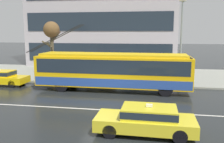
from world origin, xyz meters
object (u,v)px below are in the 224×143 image
at_px(pedestrian_at_shelter, 75,61).
at_px(pedestrian_approaching_curb, 90,63).
at_px(pedestrian_walking_past, 137,63).
at_px(street_tree_bare, 52,33).
at_px(street_lamp, 181,35).
at_px(taxi_queued_behind_bus, 0,77).
at_px(taxi_oncoming_near, 147,119).
at_px(trolleybus, 113,70).
at_px(pedestrian_waiting_by_pole, 94,61).
at_px(bus_shelter, 104,60).

relative_size(pedestrian_at_shelter, pedestrian_approaching_curb, 0.98).
height_order(pedestrian_approaching_curb, pedestrian_walking_past, pedestrian_walking_past).
bearing_deg(street_tree_bare, street_lamp, -9.67).
distance_m(taxi_queued_behind_bus, pedestrian_approaching_curb, 7.84).
distance_m(taxi_oncoming_near, pedestrian_at_shelter, 14.44).
bearing_deg(taxi_queued_behind_bus, street_lamp, 8.51).
distance_m(taxi_queued_behind_bus, pedestrian_at_shelter, 6.88).
xyz_separation_m(pedestrian_approaching_curb, street_lamp, (8.07, -0.75, 2.56)).
relative_size(pedestrian_approaching_curb, street_lamp, 0.28).
xyz_separation_m(trolleybus, pedestrian_at_shelter, (-4.54, 4.51, 0.12)).
distance_m(trolleybus, pedestrian_approaching_curb, 4.32).
height_order(taxi_queued_behind_bus, pedestrian_waiting_by_pole, pedestrian_waiting_by_pole).
relative_size(street_lamp, street_tree_bare, 1.30).
height_order(taxi_oncoming_near, taxi_queued_behind_bus, same).
distance_m(pedestrian_at_shelter, pedestrian_walking_past, 6.28).
xyz_separation_m(taxi_oncoming_near, bus_shelter, (-4.26, 11.26, 1.27)).
bearing_deg(trolleybus, bus_shelter, 112.45).
xyz_separation_m(pedestrian_waiting_by_pole, street_tree_bare, (-4.42, 0.38, 2.68)).
distance_m(trolleybus, taxi_queued_behind_bus, 9.94).
bearing_deg(pedestrian_walking_past, taxi_oncoming_near, -83.79).
xyz_separation_m(taxi_queued_behind_bus, pedestrian_approaching_curb, (7.15, 3.03, 1.02)).
height_order(taxi_oncoming_near, pedestrian_approaching_curb, pedestrian_approaching_curb).
bearing_deg(pedestrian_at_shelter, taxi_queued_behind_bus, -141.83).
height_order(trolleybus, street_lamp, street_lamp).
xyz_separation_m(bus_shelter, pedestrian_at_shelter, (-3.13, 1.10, -0.25)).
relative_size(taxi_oncoming_near, street_tree_bare, 0.82).
bearing_deg(taxi_oncoming_near, trolleybus, 109.93).
distance_m(trolleybus, street_tree_bare, 8.85).
relative_size(taxi_queued_behind_bus, pedestrian_at_shelter, 2.34).
height_order(taxi_oncoming_near, street_tree_bare, street_tree_bare).
relative_size(taxi_oncoming_near, pedestrian_waiting_by_pole, 2.22).
bearing_deg(bus_shelter, taxi_queued_behind_bus, -159.89).
distance_m(pedestrian_walking_past, street_tree_bare, 9.09).
distance_m(taxi_queued_behind_bus, pedestrian_waiting_by_pole, 8.45).
bearing_deg(pedestrian_walking_past, pedestrian_approaching_curb, -179.61).
bearing_deg(pedestrian_at_shelter, pedestrian_walking_past, -10.50).
bearing_deg(pedestrian_approaching_curb, street_lamp, -5.35).
bearing_deg(street_lamp, pedestrian_walking_past, 168.02).
xyz_separation_m(taxi_oncoming_near, pedestrian_approaching_curb, (-5.59, 11.19, 1.02)).
relative_size(taxi_queued_behind_bus, street_tree_bare, 0.84).
bearing_deg(bus_shelter, street_lamp, -7.02).
relative_size(trolleybus, pedestrian_waiting_by_pole, 6.44).
bearing_deg(trolleybus, pedestrian_at_shelter, 135.22).
xyz_separation_m(taxi_oncoming_near, street_lamp, (2.48, 10.43, 3.58)).
xyz_separation_m(pedestrian_at_shelter, pedestrian_waiting_by_pole, (2.02, -0.21, 0.07)).
bearing_deg(taxi_queued_behind_bus, street_tree_bare, 55.99).
distance_m(pedestrian_at_shelter, street_lamp, 10.38).
bearing_deg(pedestrian_waiting_by_pole, bus_shelter, -38.55).
relative_size(taxi_oncoming_near, taxi_queued_behind_bus, 0.98).
relative_size(taxi_oncoming_near, pedestrian_walking_past, 2.19).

